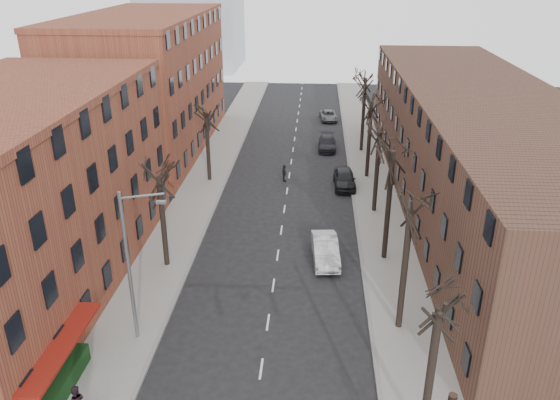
# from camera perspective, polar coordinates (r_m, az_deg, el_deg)

# --- Properties ---
(sidewalk_left) EXTENTS (4.00, 90.00, 0.15)m
(sidewalk_left) POSITION_cam_1_polar(r_m,az_deg,el_deg) (54.12, -7.57, 2.48)
(sidewalk_left) COLOR gray
(sidewalk_left) RESTS_ON ground
(sidewalk_right) EXTENTS (4.00, 90.00, 0.15)m
(sidewalk_right) POSITION_cam_1_polar(r_m,az_deg,el_deg) (53.37, 9.54, 2.04)
(sidewalk_right) COLOR gray
(sidewalk_right) RESTS_ON ground
(building_left_near) EXTENTS (12.00, 26.00, 12.00)m
(building_left_near) POSITION_cam_1_polar(r_m,az_deg,el_deg) (37.28, -26.21, -0.12)
(building_left_near) COLOR brown
(building_left_near) RESTS_ON ground
(building_left_far) EXTENTS (12.00, 28.00, 14.00)m
(building_left_far) POSITION_cam_1_polar(r_m,az_deg,el_deg) (62.52, -13.69, 11.56)
(building_left_far) COLOR brown
(building_left_far) RESTS_ON ground
(building_right) EXTENTS (12.00, 50.00, 10.00)m
(building_right) POSITION_cam_1_polar(r_m,az_deg,el_deg) (48.62, 19.89, 4.92)
(building_right) COLOR #492C22
(building_right) RESTS_ON ground
(awning_left) EXTENTS (1.20, 7.00, 0.15)m
(awning_left) POSITION_cam_1_polar(r_m,az_deg,el_deg) (30.67, -21.07, -17.80)
(awning_left) COLOR maroon
(awning_left) RESTS_ON ground
(hedge) EXTENTS (0.80, 6.00, 1.00)m
(hedge) POSITION_cam_1_polar(r_m,az_deg,el_deg) (29.63, -22.24, -18.05)
(hedge) COLOR #133814
(hedge) RESTS_ON sidewalk_left
(tree_right_b) EXTENTS (5.20, 5.20, 10.80)m
(tree_right_b) POSITION_cam_1_polar(r_m,az_deg,el_deg) (33.24, 12.25, -12.91)
(tree_right_b) COLOR black
(tree_right_b) RESTS_ON ground
(tree_right_c) EXTENTS (5.20, 5.20, 11.60)m
(tree_right_c) POSITION_cam_1_polar(r_m,az_deg,el_deg) (39.89, 10.78, -6.05)
(tree_right_c) COLOR black
(tree_right_c) RESTS_ON ground
(tree_right_d) EXTENTS (5.20, 5.20, 10.00)m
(tree_right_d) POSITION_cam_1_polar(r_m,az_deg,el_deg) (46.96, 9.77, -1.19)
(tree_right_d) COLOR black
(tree_right_d) RESTS_ON ground
(tree_right_e) EXTENTS (5.20, 5.20, 10.80)m
(tree_right_e) POSITION_cam_1_polar(r_m,az_deg,el_deg) (54.29, 9.02, 2.37)
(tree_right_e) COLOR black
(tree_right_e) RESTS_ON ground
(tree_right_f) EXTENTS (5.20, 5.20, 11.60)m
(tree_right_f) POSITION_cam_1_polar(r_m,az_deg,el_deg) (61.78, 8.46, 5.08)
(tree_right_f) COLOR black
(tree_right_f) RESTS_ON ground
(tree_left_a) EXTENTS (5.20, 5.20, 9.50)m
(tree_left_a) POSITION_cam_1_polar(r_m,az_deg,el_deg) (39.16, -11.69, -6.73)
(tree_left_a) COLOR black
(tree_left_a) RESTS_ON ground
(tree_left_b) EXTENTS (5.20, 5.20, 9.50)m
(tree_left_b) POSITION_cam_1_polar(r_m,az_deg,el_deg) (53.16, -7.35, 2.00)
(tree_left_b) COLOR black
(tree_left_b) RESTS_ON ground
(streetlight) EXTENTS (2.45, 0.22, 9.03)m
(streetlight) POSITION_cam_1_polar(r_m,az_deg,el_deg) (29.96, -15.30, -6.22)
(streetlight) COLOR slate
(streetlight) RESTS_ON ground
(silver_sedan) EXTENTS (2.14, 5.10, 1.64)m
(silver_sedan) POSITION_cam_1_polar(r_m,az_deg,el_deg) (38.77, 4.77, -5.21)
(silver_sedan) COLOR silver
(silver_sedan) RESTS_ON ground
(parked_car_near) EXTENTS (2.10, 4.90, 1.65)m
(parked_car_near) POSITION_cam_1_polar(r_m,az_deg,el_deg) (51.38, 6.75, 2.24)
(parked_car_near) COLOR black
(parked_car_near) RESTS_ON ground
(parked_car_mid) EXTENTS (1.96, 4.76, 1.38)m
(parked_car_mid) POSITION_cam_1_polar(r_m,az_deg,el_deg) (61.77, 4.94, 5.93)
(parked_car_mid) COLOR black
(parked_car_mid) RESTS_ON ground
(parked_car_far) EXTENTS (2.53, 4.69, 1.25)m
(parked_car_far) POSITION_cam_1_polar(r_m,az_deg,el_deg) (73.50, 5.09, 8.79)
(parked_car_far) COLOR #5B5F63
(parked_car_far) RESTS_ON ground
(pedestrian_crossing) EXTENTS (0.73, 1.05, 1.66)m
(pedestrian_crossing) POSITION_cam_1_polar(r_m,az_deg,el_deg) (52.29, 0.45, 2.81)
(pedestrian_crossing) COLOR black
(pedestrian_crossing) RESTS_ON ground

